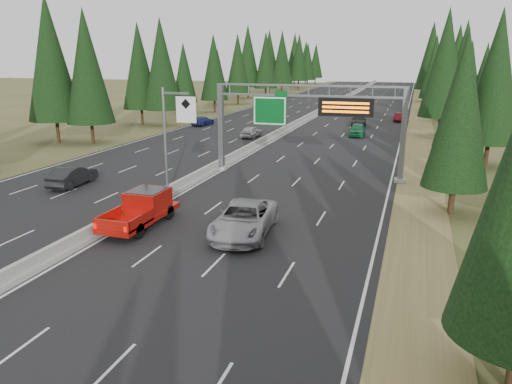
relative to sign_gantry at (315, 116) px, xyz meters
The scene contains 19 objects.
road 46.29m from the sign_gantry, 101.18° to the left, with size 32.00×260.00×0.08m, color black.
shoulder_right 46.28m from the sign_gantry, 78.86° to the left, with size 3.60×260.00×0.06m, color olive.
shoulder_left 52.70m from the sign_gantry, 120.63° to the left, with size 3.60×260.00×0.06m, color #484C23.
median_barrier 46.25m from the sign_gantry, 101.18° to the left, with size 0.70×260.00×0.85m.
sign_gantry is the anchor object (origin of this frame).
hov_sign_pole 12.96m from the sign_gantry, 130.04° to the right, with size 2.80×0.50×8.00m.
tree_row_right 54.70m from the sign_gantry, 76.02° to the left, with size 11.81×238.19×18.51m.
tree_row_left 51.73m from the sign_gantry, 126.65° to the left, with size 12.00×238.98×18.38m.
silver_minivan 16.34m from the sign_gantry, 93.35° to the right, with size 3.09×6.69×1.86m, color #98979C.
red_pickup 17.94m from the sign_gantry, 115.11° to the right, with size 2.27×6.35×2.07m.
car_ahead_green 24.82m from the sign_gantry, 87.67° to the left, with size 1.95×4.84×1.65m, color #166336.
car_ahead_dkred 42.58m from the sign_gantry, 82.42° to the left, with size 1.39×3.98×1.31m, color #5B0D15.
car_ahead_dkgrey 35.06m from the sign_gantry, 90.01° to the left, with size 2.18×5.37×1.56m, color black.
car_ahead_white 67.96m from the sign_gantry, 93.85° to the left, with size 2.50×5.42×1.51m, color silver.
car_ahead_far 77.59m from the sign_gantry, 94.34° to the left, with size 1.80×4.48×1.53m, color black.
car_onc_near 20.46m from the sign_gantry, 152.88° to the right, with size 1.71×4.90×1.62m, color black.
car_onc_blue 36.28m from the sign_gantry, 128.98° to the left, with size 1.90×4.68×1.36m, color navy.
car_onc_white 22.96m from the sign_gantry, 122.08° to the left, with size 1.72×4.28×1.46m, color #B2B2B2.
car_onc_far 77.03m from the sign_gantry, 107.73° to the left, with size 2.20×4.76×1.32m, color black.
Camera 1 is at (17.02, -6.87, 10.12)m, focal length 35.00 mm.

